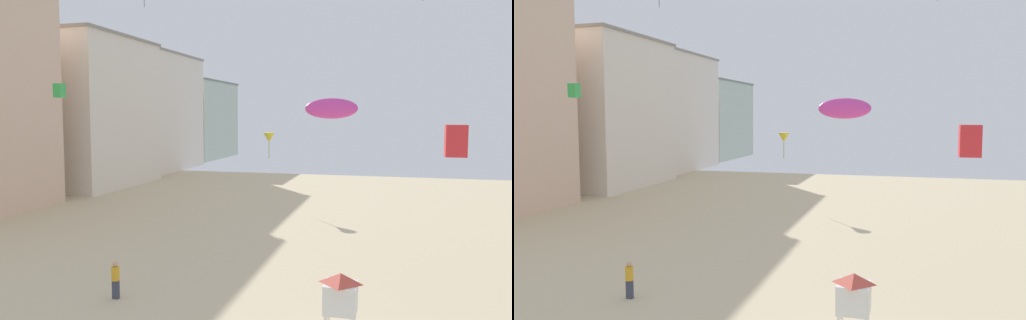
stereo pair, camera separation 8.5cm
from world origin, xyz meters
TOP-DOWN VIEW (x-y plane):
  - boardwalk_hotel_mid at (-27.16, 42.93)m, footprint 17.46×15.37m
  - boardwalk_hotel_far at (-27.16, 60.50)m, footprint 14.43×17.08m
  - boardwalk_hotel_distant at (-27.16, 81.21)m, footprint 12.34×18.96m
  - kite_flyer at (-2.06, 11.70)m, footprint 0.34×0.34m
  - lifeguard_stand at (7.73, 9.68)m, footprint 1.10×1.10m
  - kite_yellow_delta at (-1.63, 37.49)m, footprint 1.03×1.03m
  - kite_red_box at (12.06, 17.39)m, footprint 0.93×0.93m
  - kite_magenta_parafoil_2 at (7.30, 10.03)m, footprint 1.79×0.50m
  - kite_green_box at (-13.23, 23.57)m, footprint 0.62×0.62m

SIDE VIEW (x-z plane):
  - kite_flyer at x=-2.06m, z-range 0.10..1.74m
  - lifeguard_stand at x=7.73m, z-range 0.56..3.11m
  - kite_yellow_delta at x=-1.63m, z-range 4.69..7.04m
  - kite_red_box at x=12.06m, z-range 5.99..7.44m
  - boardwalk_hotel_distant at x=-27.16m, z-range 0.01..14.07m
  - kite_magenta_parafoil_2 at x=7.30m, z-range 7.76..8.45m
  - boardwalk_hotel_mid at x=-27.16m, z-range 0.01..16.50m
  - boardwalk_hotel_far at x=-27.16m, z-range 0.01..16.62m
  - kite_green_box at x=-13.23m, z-range 9.10..10.08m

